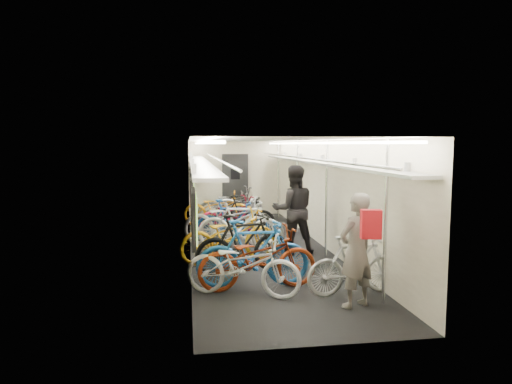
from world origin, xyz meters
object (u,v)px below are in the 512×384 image
object	(u,v)px
passenger_mid	(293,210)
backpack	(371,224)
bicycle_0	(243,266)
bicycle_1	(253,254)
passenger_near	(356,250)

from	to	relation	value
passenger_mid	backpack	size ratio (longest dim) A/B	4.95
bicycle_0	passenger_mid	world-z (taller)	passenger_mid
bicycle_1	bicycle_0	bearing A→B (deg)	150.06
passenger_mid	backpack	world-z (taller)	passenger_mid
passenger_mid	backpack	distance (m)	3.75
bicycle_1	passenger_near	world-z (taller)	passenger_near
bicycle_1	passenger_mid	xyz separation A→B (m)	(1.17, 2.16, 0.38)
passenger_near	passenger_mid	world-z (taller)	passenger_mid
bicycle_0	passenger_near	size ratio (longest dim) A/B	1.10
bicycle_1	passenger_mid	bearing A→B (deg)	-29.80
passenger_mid	passenger_near	bearing A→B (deg)	94.82
bicycle_0	bicycle_1	world-z (taller)	bicycle_1
bicycle_1	passenger_mid	world-z (taller)	passenger_mid
bicycle_0	backpack	bearing A→B (deg)	-104.06
bicycle_1	passenger_near	distance (m)	1.73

